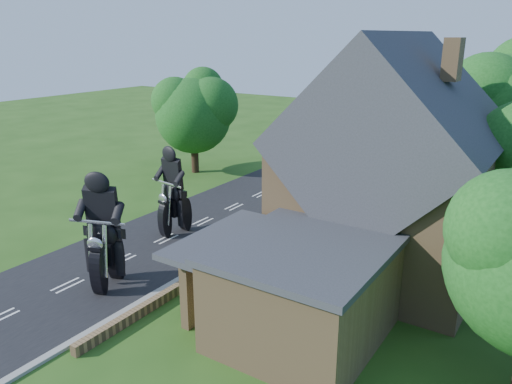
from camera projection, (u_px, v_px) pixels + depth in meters
The scene contains 16 objects.
ground at pixel (122, 260), 23.39m from camera, with size 120.00×120.00×0.00m, color #234814.
road at pixel (122, 260), 23.38m from camera, with size 7.00×80.00×0.02m, color black.
kerb at pixel (181, 279), 21.46m from camera, with size 0.30×80.00×0.12m, color gray.
garden_wall at pixel (257, 241), 25.06m from camera, with size 0.30×22.00×0.40m, color olive.
house at pixel (390, 175), 21.37m from camera, with size 9.54×8.64×10.24m.
annex at pixel (300, 290), 17.05m from camera, with size 7.05×5.94×3.44m.
tree_behind_left at pixel (415, 108), 31.03m from camera, with size 6.94×6.40×9.16m.
tree_far_road at pixel (198, 109), 36.76m from camera, with size 6.08×5.60×7.84m.
shrub_a at pixel (195, 288), 19.65m from camera, with size 0.90×0.90×1.10m, color #123611.
shrub_b at pixel (232, 265), 21.64m from camera, with size 0.90×0.90×1.10m, color #123611.
shrub_c at pixel (263, 245), 23.64m from camera, with size 0.90×0.90×1.10m, color #123611.
shrub_d at pixel (311, 215), 27.62m from camera, with size 0.90×0.90×1.10m, color #123611.
shrub_e at pixel (331, 203), 29.61m from camera, with size 0.90×0.90×1.10m, color #123611.
shrub_f at pixel (348, 192), 31.60m from camera, with size 0.90×0.90×1.10m, color #123611.
motorcycle_lead at pixel (108, 270), 20.70m from camera, with size 0.41×1.62×1.51m, color black, non-canonical shape.
motorcycle_follow at pixel (175, 221), 26.23m from camera, with size 0.39×1.53×1.43m, color black, non-canonical shape.
Camera 1 is at (16.97, -14.38, 10.11)m, focal length 35.00 mm.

